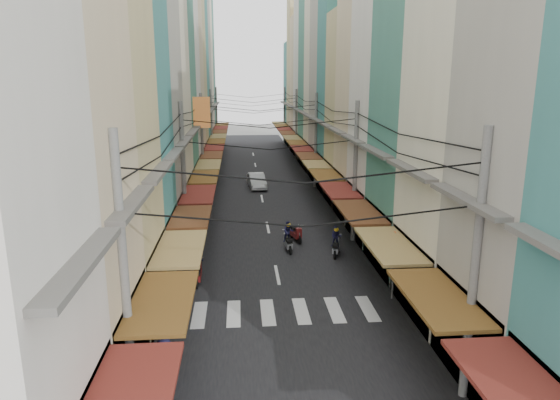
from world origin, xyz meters
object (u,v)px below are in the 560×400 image
bicycle (392,265)px  market_umbrella (416,235)px  traffic_sign (394,250)px  white_car (257,188)px

bicycle → market_umbrella: size_ratio=0.74×
bicycle → market_umbrella: market_umbrella is taller
traffic_sign → white_car: bearing=102.3°
market_umbrella → traffic_sign: traffic_sign is taller
white_car → bicycle: (6.28, -19.29, 0.00)m
bicycle → market_umbrella: 2.61m
white_car → bicycle: bearing=-77.3°
bicycle → white_car: bearing=36.0°
white_car → traffic_sign: 23.87m
white_car → traffic_sign: bearing=-83.1°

